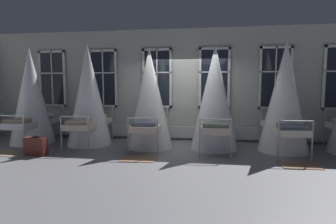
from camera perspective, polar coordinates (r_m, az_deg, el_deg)
The scene contains 12 objects.
ground at distance 7.43m, azimuth 2.99°, elevation -7.51°, with size 23.72×23.72×0.00m, color slate.
back_wall_with_windows at distance 8.33m, azimuth 3.76°, elevation 5.79°, with size 12.86×0.10×3.42m, color #B2B7AD.
window_bank at distance 8.23m, azimuth 3.67°, elevation 1.44°, with size 9.72×0.10×2.76m.
cot_first at distance 8.76m, azimuth -27.27°, elevation 2.80°, with size 1.25×1.86×2.79m.
cot_second at distance 7.92m, azimuth -16.68°, elevation 3.20°, with size 1.25×1.86×2.86m.
cot_third at distance 7.29m, azimuth -3.97°, elevation 2.64°, with size 1.25×1.86×2.71m.
cot_fourth at distance 7.16m, azimuth 9.94°, elevation 2.75°, with size 1.25×1.85×2.77m.
cot_fifth at distance 7.42m, azimuth 23.70°, elevation 2.71°, with size 1.25×1.86×2.84m.
rug_first at distance 7.93m, azimuth -31.93°, elevation -7.50°, with size 0.80×0.56×0.01m, color #8E7A5B.
rug_third at distance 6.30m, azimuth -6.29°, elevation -9.93°, with size 0.80×0.56×0.01m, color brown.
rug_fifth at distance 6.42m, azimuth 26.33°, elevation -10.21°, with size 0.80×0.56×0.01m, color brown.
suitcase_dark at distance 7.30m, azimuth -26.49°, elevation -6.56°, with size 0.58×0.26×0.47m.
Camera 1 is at (0.67, -7.20, 1.70)m, focal length 28.43 mm.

